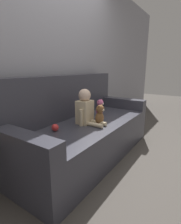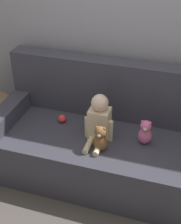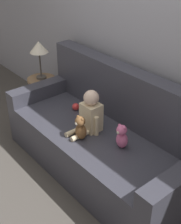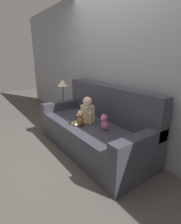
% 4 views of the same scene
% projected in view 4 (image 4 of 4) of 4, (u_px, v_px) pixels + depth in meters
% --- Properties ---
extents(ground_plane, '(12.00, 12.00, 0.00)m').
position_uv_depth(ground_plane, '(92.00, 149.00, 2.90)').
color(ground_plane, '#4C4742').
extents(wall_back, '(8.00, 0.05, 2.60)m').
position_uv_depth(wall_back, '(118.00, 67.00, 2.78)').
color(wall_back, '#93939E').
rests_on(wall_back, ground_plane).
extents(couch, '(2.06, 0.87, 1.02)m').
position_uv_depth(couch, '(95.00, 129.00, 2.83)').
color(couch, '#383842').
rests_on(couch, ground_plane).
extents(person_baby, '(0.25, 0.34, 0.41)m').
position_uv_depth(person_baby, '(87.00, 112.00, 2.73)').
color(person_baby, beige).
rests_on(person_baby, couch).
extents(teddy_bear_brown, '(0.12, 0.11, 0.24)m').
position_uv_depth(teddy_bear_brown, '(80.00, 118.00, 2.62)').
color(teddy_bear_brown, brown).
rests_on(teddy_bear_brown, couch).
extents(plush_toy_side, '(0.11, 0.11, 0.23)m').
position_uv_depth(plush_toy_side, '(104.00, 122.00, 2.47)').
color(plush_toy_side, '#DB6699').
rests_on(plush_toy_side, couch).
extents(toy_ball, '(0.08, 0.08, 0.08)m').
position_uv_depth(toy_ball, '(80.00, 112.00, 3.15)').
color(toy_ball, red).
rests_on(toy_ball, couch).
extents(side_table, '(0.35, 0.35, 1.00)m').
position_uv_depth(side_table, '(63.00, 92.00, 3.73)').
color(side_table, '#93704C').
rests_on(side_table, ground_plane).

